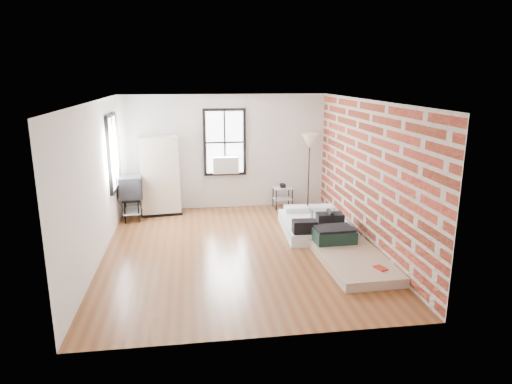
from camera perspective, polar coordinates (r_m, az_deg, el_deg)
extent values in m
plane|color=brown|center=(8.76, -2.26, -7.32)|extent=(6.00, 6.00, 0.00)
cube|color=silver|center=(11.28, -3.93, 4.99)|extent=(5.00, 0.01, 2.80)
cube|color=silver|center=(5.48, 0.88, -5.25)|extent=(5.00, 0.01, 2.80)
cube|color=silver|center=(8.47, -19.43, 1.02)|extent=(0.01, 6.00, 2.80)
cube|color=#9B3524|center=(8.94, 13.80, 2.10)|extent=(0.02, 6.00, 2.80)
cube|color=white|center=(8.15, -2.46, 11.29)|extent=(5.00, 6.00, 0.01)
cube|color=white|center=(11.19, -3.93, 6.21)|extent=(0.90, 0.02, 1.50)
cube|color=black|center=(11.19, -6.43, 6.15)|extent=(0.07, 0.08, 1.64)
cube|color=black|center=(11.26, -1.46, 6.29)|extent=(0.07, 0.08, 1.64)
cube|color=black|center=(11.13, -4.01, 10.23)|extent=(0.90, 0.08, 0.07)
cube|color=black|center=(11.35, -3.87, 2.30)|extent=(0.90, 0.08, 0.07)
cube|color=black|center=(11.18, -3.93, 6.20)|extent=(0.04, 0.02, 1.50)
cube|color=black|center=(11.18, -3.93, 6.20)|extent=(0.90, 0.02, 0.04)
cube|color=silver|center=(11.16, -3.84, 3.43)|extent=(0.62, 0.30, 0.40)
cube|color=white|center=(10.16, -17.39, 4.74)|extent=(0.02, 0.90, 1.50)
cube|color=black|center=(9.69, -17.94, 4.26)|extent=(0.08, 0.07, 1.64)
cube|color=black|center=(10.63, -17.10, 5.17)|extent=(0.08, 0.07, 1.64)
cube|color=black|center=(10.07, -17.84, 9.14)|extent=(0.08, 0.90, 0.07)
cube|color=black|center=(10.31, -17.17, 0.44)|extent=(0.08, 0.90, 0.07)
cube|color=black|center=(10.15, -17.33, 4.74)|extent=(0.02, 0.04, 1.50)
cube|color=black|center=(10.15, -17.33, 4.74)|extent=(0.02, 0.90, 0.04)
cube|color=white|center=(9.82, 7.44, -4.24)|extent=(1.44, 1.90, 0.24)
cube|color=white|center=(10.39, 5.06, -2.10)|extent=(0.55, 0.36, 0.12)
cube|color=white|center=(10.50, 8.16, -2.01)|extent=(0.55, 0.36, 0.12)
cube|color=black|center=(9.38, 9.21, -3.50)|extent=(0.54, 0.34, 0.29)
cylinder|color=black|center=(9.33, 9.25, -2.54)|extent=(0.09, 0.34, 0.08)
cube|color=black|center=(9.00, 6.08, -4.32)|extent=(0.48, 0.31, 0.25)
cylinder|color=#A8C6D8|center=(9.69, 6.99, -3.09)|extent=(0.07, 0.07, 0.21)
cylinder|color=#1941B1|center=(9.65, 7.01, -2.41)|extent=(0.03, 0.03, 0.03)
cube|color=tan|center=(8.29, 12.12, -8.34)|extent=(1.16, 2.10, 0.16)
cube|color=#153028|center=(8.84, 9.69, -5.36)|extent=(0.78, 0.57, 0.24)
cube|color=black|center=(8.80, 9.73, -4.49)|extent=(0.73, 0.52, 0.04)
cube|color=#AE2B1B|center=(7.84, 15.29, -9.16)|extent=(0.21, 0.25, 0.03)
cube|color=black|center=(11.24, -11.70, -2.49)|extent=(0.99, 0.64, 0.06)
cube|color=beige|center=(11.01, -11.94, 2.15)|extent=(0.95, 0.59, 1.80)
cylinder|color=black|center=(11.24, 2.55, -0.99)|extent=(0.02, 0.02, 0.52)
cylinder|color=black|center=(11.35, 4.56, -0.87)|extent=(0.02, 0.02, 0.52)
cylinder|color=black|center=(11.54, 2.14, -0.58)|extent=(0.02, 0.02, 0.52)
cylinder|color=black|center=(11.64, 4.11, -0.47)|extent=(0.02, 0.02, 0.52)
cube|color=silver|center=(11.38, 3.36, 0.53)|extent=(0.49, 0.41, 0.02)
cube|color=silver|center=(11.45, 3.34, -0.84)|extent=(0.47, 0.39, 0.02)
cube|color=black|center=(11.36, 3.36, 0.81)|extent=(0.12, 0.18, 0.09)
cylinder|color=black|center=(11.58, 6.48, -1.85)|extent=(0.27, 0.27, 0.03)
cylinder|color=black|center=(11.38, 6.60, 2.09)|extent=(0.03, 0.03, 1.61)
cone|color=tan|center=(11.23, 6.73, 6.35)|extent=(0.40, 0.40, 0.35)
cylinder|color=black|center=(10.63, -16.08, -2.51)|extent=(0.03, 0.03, 0.50)
cylinder|color=black|center=(10.62, -14.46, -2.41)|extent=(0.03, 0.03, 0.50)
cylinder|color=black|center=(11.21, -15.99, -1.64)|extent=(0.03, 0.03, 0.50)
cylinder|color=black|center=(11.20, -14.46, -1.54)|extent=(0.03, 0.03, 0.50)
cube|color=black|center=(10.85, -15.33, -0.75)|extent=(0.47, 0.76, 0.03)
cube|color=silver|center=(10.93, -15.23, -2.27)|extent=(0.45, 0.74, 0.02)
cube|color=black|center=(10.78, -15.43, 0.61)|extent=(0.56, 0.63, 0.50)
cube|color=black|center=(10.78, -14.10, 0.70)|extent=(0.07, 0.48, 0.40)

